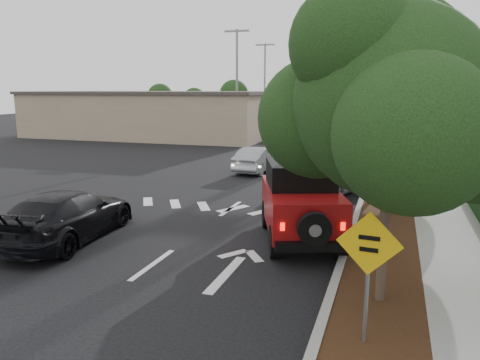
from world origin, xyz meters
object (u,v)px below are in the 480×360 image
at_px(red_jeep, 300,200).
at_px(speed_hump_sign, 368,260).
at_px(silver_suv_ahead, 331,173).
at_px(black_suv_oncoming, 67,215).

distance_m(red_jeep, speed_hump_sign, 6.12).
height_order(red_jeep, speed_hump_sign, speed_hump_sign).
xyz_separation_m(red_jeep, silver_suv_ahead, (0.02, 7.05, -0.40)).
distance_m(silver_suv_ahead, black_suv_oncoming, 11.39).
bearing_deg(black_suv_oncoming, silver_suv_ahead, -130.00).
relative_size(silver_suv_ahead, speed_hump_sign, 2.37).
bearing_deg(black_suv_oncoming, speed_hump_sign, 153.81).
xyz_separation_m(red_jeep, black_suv_oncoming, (-6.49, -2.30, -0.42)).
relative_size(black_suv_oncoming, speed_hump_sign, 2.22).
bearing_deg(silver_suv_ahead, speed_hump_sign, -57.64).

